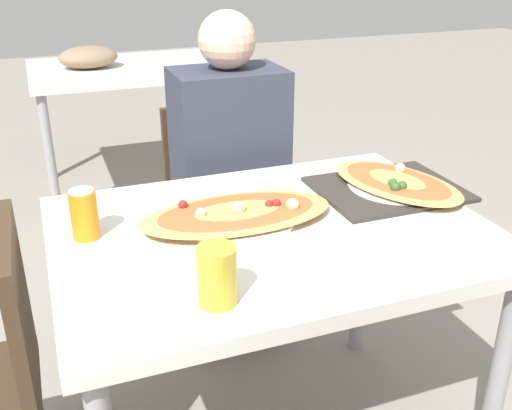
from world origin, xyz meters
name	(u,v)px	position (x,y,z in m)	size (l,w,h in m)	color
dining_table	(271,256)	(0.00, 0.00, 0.67)	(1.09, 0.80, 0.75)	silver
chair_far_seated	(222,206)	(0.09, 0.73, 0.48)	(0.40, 0.40, 0.85)	#3F2D1E
person_seated	(231,160)	(0.09, 0.62, 0.71)	(0.37, 0.28, 1.21)	#2D2D38
pizza_main	(238,214)	(-0.07, 0.06, 0.77)	(0.51, 0.30, 0.06)	white
soda_can	(84,214)	(-0.44, 0.11, 0.81)	(0.07, 0.07, 0.12)	orange
drink_glass	(217,276)	(-0.23, -0.28, 0.81)	(0.08, 0.08, 0.12)	gold
serving_tray	(388,189)	(0.40, 0.10, 0.76)	(0.40, 0.32, 0.01)	#332D28
pizza_second	(397,183)	(0.43, 0.10, 0.77)	(0.36, 0.47, 0.06)	white
background_table	(123,76)	(-0.03, 2.20, 0.69)	(1.10, 0.80, 0.87)	silver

